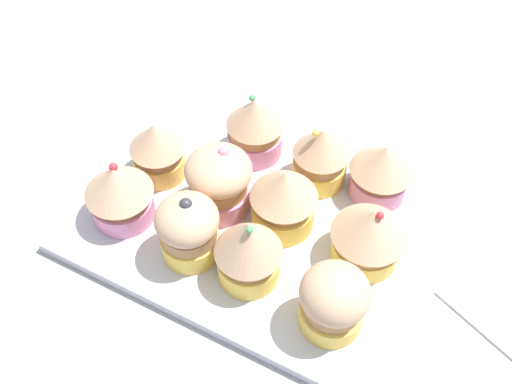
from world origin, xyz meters
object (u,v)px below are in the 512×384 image
cupcake_6 (282,202)px  cupcake_8 (255,126)px  cupcake_4 (158,149)px  cupcake_5 (219,180)px  cupcake_1 (188,229)px  cupcake_7 (370,232)px  cupcake_3 (334,301)px  cupcake_9 (321,155)px  cupcake_2 (248,250)px  baking_tray (256,215)px  cupcake_10 (382,170)px  cupcake_0 (119,192)px

cupcake_6 → cupcake_8: bearing=131.8°
cupcake_6 → cupcake_4: bearing=178.2°
cupcake_5 → cupcake_8: (-0.30, 7.89, 0.01)cm
cupcake_1 → cupcake_5: cupcake_5 is taller
cupcake_6 → cupcake_7: size_ratio=1.03×
cupcake_3 → cupcake_4: cupcake_3 is taller
cupcake_4 → cupcake_9: size_ratio=0.93×
cupcake_2 → cupcake_5: (-6.18, 5.78, -0.36)cm
baking_tray → cupcake_6: (2.88, -0.40, 4.30)cm
cupcake_8 → cupcake_9: bearing=-3.5°
cupcake_4 → cupcake_2: bearing=-25.9°
baking_tray → cupcake_2: bearing=-67.8°
cupcake_1 → cupcake_9: same height
cupcake_5 → cupcake_10: (13.11, 8.59, -0.27)cm
cupcake_7 → cupcake_8: cupcake_8 is taller
cupcake_1 → cupcake_7: (14.46, 7.09, 0.00)cm
cupcake_3 → cupcake_5: cupcake_5 is taller
cupcake_6 → cupcake_7: (8.36, 0.62, -0.14)cm
cupcake_0 → cupcake_9: cupcake_9 is taller
cupcake_0 → cupcake_3: size_ratio=1.01×
cupcake_4 → cupcake_7: bearing=0.5°
cupcake_3 → cupcake_8: (-14.80, 14.54, 0.17)cm
cupcake_5 → cupcake_7: 14.76cm
cupcake_1 → cupcake_4: bearing=138.3°
cupcake_5 → cupcake_7: bearing=4.1°
cupcake_0 → cupcake_4: 6.27cm
cupcake_0 → cupcake_6: bearing=22.6°
cupcake_4 → cupcake_6: bearing=-1.8°
cupcake_6 → cupcake_9: 7.05cm
cupcake_1 → cupcake_4: cupcake_1 is taller
cupcake_0 → cupcake_6: cupcake_6 is taller
cupcake_2 → cupcake_10: bearing=64.2°
cupcake_3 → cupcake_10: bearing=95.2°
baking_tray → cupcake_5: size_ratio=4.45×
baking_tray → cupcake_2: 8.50cm
cupcake_8 → cupcake_6: bearing=-48.2°
cupcake_5 → cupcake_6: 6.38cm
cupcake_1 → cupcake_10: 19.47cm
cupcake_4 → cupcake_5: (7.50, -0.87, 0.15)cm
cupcake_6 → cupcake_10: size_ratio=1.12×
cupcake_1 → cupcake_6: size_ratio=1.01×
cupcake_3 → baking_tray: bearing=145.8°
cupcake_2 → cupcake_9: cupcake_2 is taller
cupcake_4 → cupcake_6: (13.87, -0.43, 0.20)cm
cupcake_4 → cupcake_0: bearing=-91.7°
cupcake_9 → cupcake_5: bearing=-134.1°
cupcake_3 → cupcake_7: bearing=88.3°
cupcake_1 → cupcake_10: bearing=48.7°
cupcake_7 → cupcake_9: bearing=139.7°
baking_tray → cupcake_10: size_ratio=5.14×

